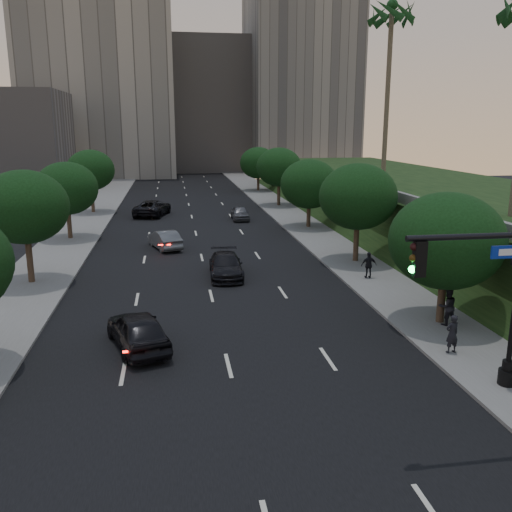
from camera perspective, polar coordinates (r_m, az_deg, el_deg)
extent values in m
plane|color=black|center=(17.15, -1.06, -18.51)|extent=(160.00, 160.00, 0.00)
cube|color=black|center=(45.37, -6.24, 1.90)|extent=(16.00, 140.00, 0.02)
cube|color=slate|center=(46.92, 6.37, 2.36)|extent=(4.50, 140.00, 0.15)
cube|color=slate|center=(46.07, -19.08, 1.49)|extent=(4.50, 140.00, 0.15)
cube|color=black|center=(49.21, 20.42, 4.39)|extent=(18.00, 90.00, 4.00)
cube|color=slate|center=(45.38, 11.17, 7.27)|extent=(0.35, 90.00, 0.70)
cube|color=gray|center=(107.31, -15.99, 16.72)|extent=(26.00, 20.00, 32.00)
cube|color=gray|center=(116.74, -5.15, 15.39)|extent=(22.00, 18.00, 26.00)
cube|color=gray|center=(113.76, 4.56, 17.98)|extent=(20.00, 22.00, 36.00)
cube|color=gray|center=(87.79, -25.26, 10.90)|extent=(18.00, 16.00, 14.00)
cylinder|color=#38281C|center=(26.66, 18.96, -3.94)|extent=(0.36, 0.36, 2.86)
ellipsoid|color=black|center=(26.03, 19.40, 1.53)|extent=(5.20, 5.20, 4.42)
cylinder|color=#38281C|center=(37.28, 10.50, 1.71)|extent=(0.36, 0.36, 3.21)
ellipsoid|color=black|center=(36.80, 10.70, 6.16)|extent=(5.20, 5.20, 4.42)
cylinder|color=#38281C|center=(49.56, 5.56, 4.57)|extent=(0.36, 0.36, 2.86)
ellipsoid|color=black|center=(49.22, 5.63, 7.56)|extent=(5.20, 5.20, 4.42)
cylinder|color=#38281C|center=(63.06, 2.41, 6.70)|extent=(0.36, 0.36, 3.21)
ellipsoid|color=black|center=(62.78, 2.43, 9.34)|extent=(5.20, 5.20, 4.42)
cylinder|color=#38281C|center=(77.76, 0.24, 7.87)|extent=(0.36, 0.36, 2.86)
ellipsoid|color=black|center=(77.54, 0.24, 9.78)|extent=(5.20, 5.20, 4.42)
cylinder|color=#38281C|center=(34.29, -22.74, -0.12)|extent=(0.36, 0.36, 3.26)
ellipsoid|color=black|center=(33.77, -23.20, 4.77)|extent=(5.00, 5.00, 4.25)
cylinder|color=#38281C|center=(46.79, -19.07, 3.44)|extent=(0.36, 0.36, 2.99)
ellipsoid|color=black|center=(46.42, -19.33, 6.74)|extent=(5.00, 5.00, 4.25)
cylinder|color=#38281C|center=(60.45, -16.83, 5.86)|extent=(0.36, 0.36, 3.26)
ellipsoid|color=black|center=(60.16, -17.03, 8.65)|extent=(5.00, 5.00, 4.25)
cylinder|color=#4C4233|center=(47.94, 13.64, 15.74)|extent=(0.40, 0.40, 14.50)
cylinder|color=black|center=(15.62, 24.60, 1.98)|extent=(5.40, 0.16, 0.16)
cube|color=black|center=(14.60, 16.83, -0.30)|extent=(0.32, 0.22, 0.95)
sphere|color=black|center=(14.45, 16.27, 0.94)|extent=(0.20, 0.20, 0.20)
sphere|color=#3F2B0A|center=(14.52, 16.19, -0.22)|extent=(0.20, 0.20, 0.20)
sphere|color=#19F24C|center=(14.59, 16.12, -1.36)|extent=(0.20, 0.20, 0.20)
cylinder|color=black|center=(21.62, 24.86, -11.66)|extent=(0.60, 0.60, 0.70)
cylinder|color=black|center=(21.43, 24.99, -10.45)|extent=(0.40, 0.40, 0.40)
imported|color=black|center=(23.34, -12.34, -7.61)|extent=(3.20, 5.07, 1.61)
imported|color=#53565A|center=(41.67, -9.58, 1.73)|extent=(2.75, 4.58, 1.42)
imported|color=black|center=(57.39, -10.84, 5.01)|extent=(4.19, 6.46, 1.65)
imported|color=black|center=(33.47, -3.19, -1.00)|extent=(2.19, 4.97, 1.42)
imported|color=#4D4E53|center=(53.89, -1.71, 4.55)|extent=(1.68, 4.05, 1.37)
imported|color=black|center=(23.38, 19.94, -7.71)|extent=(0.65, 0.49, 1.60)
imported|color=black|center=(26.44, 19.50, -5.02)|extent=(0.89, 0.70, 1.77)
imported|color=black|center=(33.24, 11.80, -0.94)|extent=(0.95, 0.43, 1.60)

